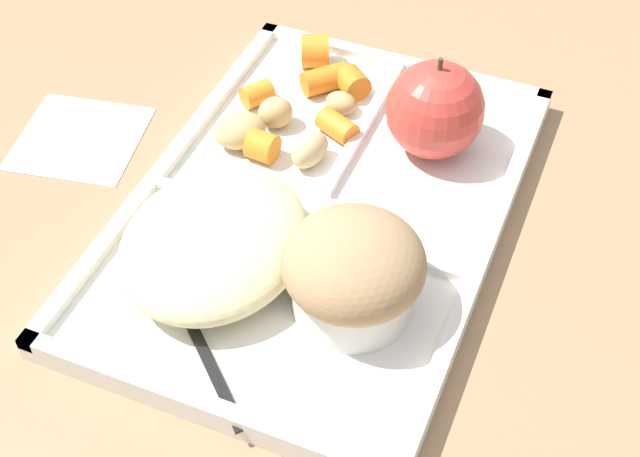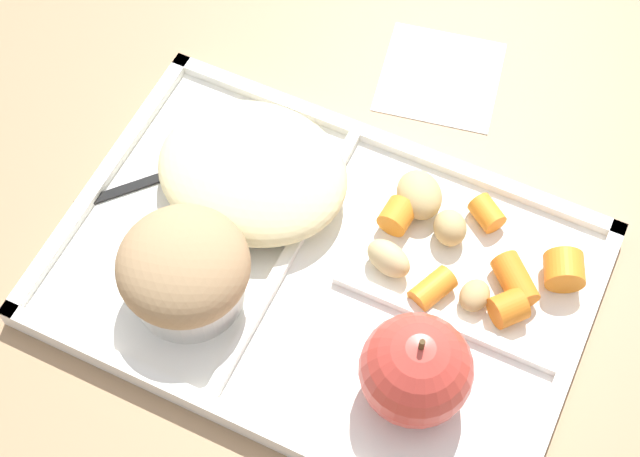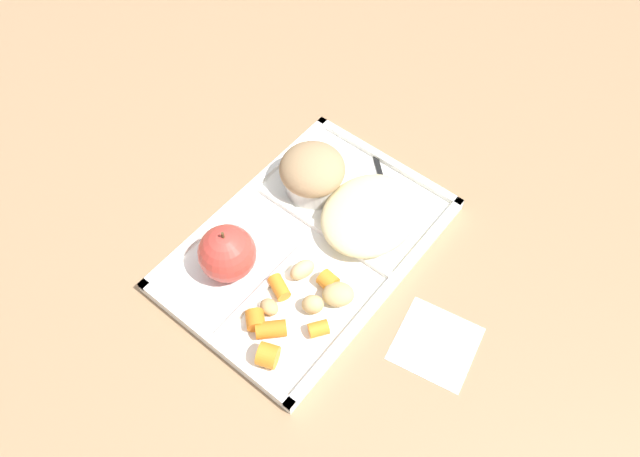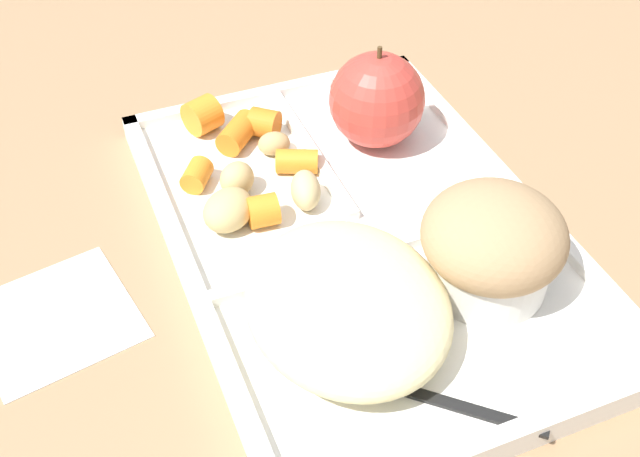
# 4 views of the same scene
# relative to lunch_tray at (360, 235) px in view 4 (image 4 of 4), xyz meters

# --- Properties ---
(ground) EXTENTS (6.00, 6.00, 0.00)m
(ground) POSITION_rel_lunch_tray_xyz_m (0.00, 0.00, -0.01)
(ground) COLOR #997551
(lunch_tray) EXTENTS (0.37, 0.25, 0.02)m
(lunch_tray) POSITION_rel_lunch_tray_xyz_m (0.00, 0.00, 0.00)
(lunch_tray) COLOR white
(lunch_tray) RESTS_ON ground
(green_apple) EXTENTS (0.07, 0.07, 0.08)m
(green_apple) POSITION_rel_lunch_tray_xyz_m (-0.09, 0.05, 0.04)
(green_apple) COLOR #C63D33
(green_apple) RESTS_ON lunch_tray
(bran_muffin) EXTENTS (0.09, 0.09, 0.07)m
(bran_muffin) POSITION_rel_lunch_tray_xyz_m (0.08, 0.05, 0.04)
(bran_muffin) COLOR silver
(bran_muffin) RESTS_ON lunch_tray
(carrot_slice_diagonal) EXTENTS (0.04, 0.04, 0.02)m
(carrot_slice_diagonal) POSITION_rel_lunch_tray_xyz_m (-0.13, -0.05, 0.02)
(carrot_slice_diagonal) COLOR orange
(carrot_slice_diagonal) RESTS_ON lunch_tray
(carrot_slice_small) EXTENTS (0.02, 0.02, 0.02)m
(carrot_slice_small) POSITION_rel_lunch_tray_xyz_m (-0.03, -0.06, 0.02)
(carrot_slice_small) COLOR orange
(carrot_slice_small) RESTS_ON lunch_tray
(carrot_slice_back) EXTENTS (0.03, 0.03, 0.02)m
(carrot_slice_back) POSITION_rel_lunch_tray_xyz_m (-0.13, -0.02, 0.02)
(carrot_slice_back) COLOR orange
(carrot_slice_back) RESTS_ON lunch_tray
(carrot_slice_edge) EXTENTS (0.03, 0.03, 0.03)m
(carrot_slice_edge) POSITION_rel_lunch_tray_xyz_m (-0.15, -0.07, 0.02)
(carrot_slice_edge) COLOR orange
(carrot_slice_edge) RESTS_ON lunch_tray
(carrot_slice_large) EXTENTS (0.03, 0.03, 0.02)m
(carrot_slice_large) POSITION_rel_lunch_tray_xyz_m (-0.09, -0.09, 0.01)
(carrot_slice_large) COLOR orange
(carrot_slice_large) RESTS_ON lunch_tray
(carrot_slice_tilted) EXTENTS (0.03, 0.04, 0.02)m
(carrot_slice_tilted) POSITION_rel_lunch_tray_xyz_m (-0.08, -0.02, 0.01)
(carrot_slice_tilted) COLOR orange
(carrot_slice_tilted) RESTS_ON lunch_tray
(potato_chunk_golden) EXTENTS (0.05, 0.05, 0.03)m
(potato_chunk_golden) POSITION_rel_lunch_tray_xyz_m (-0.04, -0.08, 0.02)
(potato_chunk_golden) COLOR tan
(potato_chunk_golden) RESTS_ON lunch_tray
(potato_chunk_browned) EXTENTS (0.02, 0.03, 0.02)m
(potato_chunk_browned) POSITION_rel_lunch_tray_xyz_m (-0.10, -0.02, 0.01)
(potato_chunk_browned) COLOR tan
(potato_chunk_browned) RESTS_ON lunch_tray
(potato_chunk_corner) EXTENTS (0.04, 0.03, 0.02)m
(potato_chunk_corner) POSITION_rel_lunch_tray_xyz_m (-0.04, -0.02, 0.02)
(potato_chunk_corner) COLOR tan
(potato_chunk_corner) RESTS_ON lunch_tray
(potato_chunk_large) EXTENTS (0.03, 0.04, 0.03)m
(potato_chunk_large) POSITION_rel_lunch_tray_xyz_m (-0.07, -0.07, 0.02)
(potato_chunk_large) COLOR tan
(potato_chunk_large) RESTS_ON lunch_tray
(egg_noodle_pile) EXTENTS (0.14, 0.12, 0.04)m
(egg_noodle_pile) POSITION_rel_lunch_tray_xyz_m (0.08, -0.04, 0.03)
(egg_noodle_pile) COLOR beige
(egg_noodle_pile) RESTS_ON lunch_tray
(meatball_side) EXTENTS (0.03, 0.03, 0.03)m
(meatball_side) POSITION_rel_lunch_tray_xyz_m (0.06, -0.07, 0.02)
(meatball_side) COLOR brown
(meatball_side) RESTS_ON lunch_tray
(meatball_back) EXTENTS (0.04, 0.04, 0.04)m
(meatball_back) POSITION_rel_lunch_tray_xyz_m (0.07, -0.05, 0.02)
(meatball_back) COLOR brown
(meatball_back) RESTS_ON lunch_tray
(plastic_fork) EXTENTS (0.11, 0.12, 0.00)m
(plastic_fork) POSITION_rel_lunch_tray_xyz_m (0.12, -0.04, 0.01)
(plastic_fork) COLOR black
(plastic_fork) RESTS_ON lunch_tray
(paper_napkin) EXTENTS (0.11, 0.11, 0.00)m
(paper_napkin) POSITION_rel_lunch_tray_xyz_m (-0.01, -0.21, -0.01)
(paper_napkin) COLOR white
(paper_napkin) RESTS_ON ground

